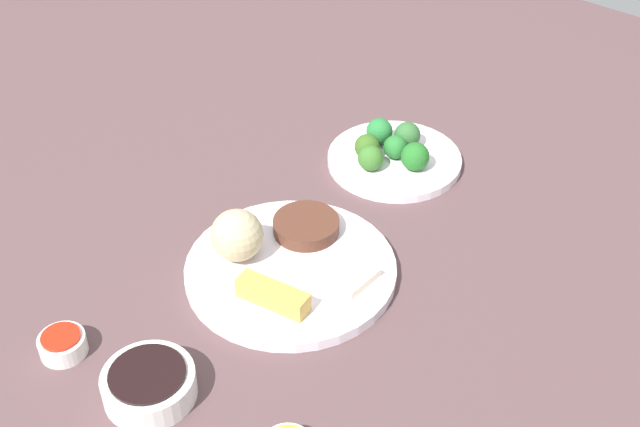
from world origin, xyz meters
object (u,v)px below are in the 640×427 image
at_px(soy_sauce_bowl, 149,385).
at_px(sauce_ramekin_sweet_and_sour, 63,345).
at_px(main_plate, 291,270).
at_px(broccoli_plate, 394,160).

distance_m(soy_sauce_bowl, sauce_ramekin_sweet_and_sour, 0.13).
bearing_deg(main_plate, soy_sauce_bowl, 93.85).
bearing_deg(sauce_ramekin_sweet_and_sour, soy_sauce_bowl, -168.35).
xyz_separation_m(broccoli_plate, soy_sauce_bowl, (-0.07, 0.56, 0.01)).
bearing_deg(broccoli_plate, sauce_ramekin_sweet_and_sour, 84.05).
bearing_deg(soy_sauce_bowl, broccoli_plate, -82.90).
relative_size(main_plate, broccoli_plate, 1.34).
bearing_deg(main_plate, sauce_ramekin_sweet_and_sour, 68.27).
xyz_separation_m(soy_sauce_bowl, sauce_ramekin_sweet_and_sour, (0.13, 0.03, -0.00)).
bearing_deg(broccoli_plate, soy_sauce_bowl, 97.10).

